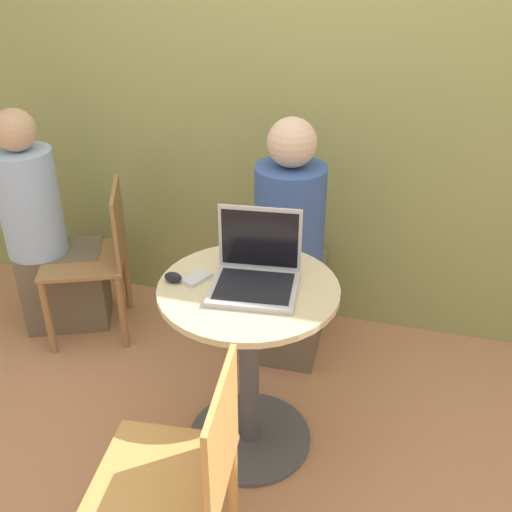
# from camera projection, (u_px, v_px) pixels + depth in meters

# --- Properties ---
(ground_plane) EXTENTS (12.00, 12.00, 0.00)m
(ground_plane) POSITION_uv_depth(u_px,v_px,m) (250.00, 438.00, 2.51)
(ground_plane) COLOR tan
(back_wall) EXTENTS (7.00, 0.05, 2.60)m
(back_wall) POSITION_uv_depth(u_px,v_px,m) (310.00, 71.00, 2.72)
(back_wall) COLOR #939956
(back_wall) RESTS_ON ground_plane
(round_table) EXTENTS (0.66, 0.66, 0.76)m
(round_table) POSITION_uv_depth(u_px,v_px,m) (249.00, 348.00, 2.28)
(round_table) COLOR #4C4C51
(round_table) RESTS_ON ground_plane
(laptop) EXTENTS (0.33, 0.30, 0.27)m
(laptop) POSITION_uv_depth(u_px,v_px,m) (256.00, 271.00, 2.12)
(laptop) COLOR #B7B7BC
(laptop) RESTS_ON round_table
(cell_phone) EXTENTS (0.10, 0.12, 0.02)m
(cell_phone) POSITION_uv_depth(u_px,v_px,m) (197.00, 278.00, 2.17)
(cell_phone) COLOR silver
(cell_phone) RESTS_ON round_table
(computer_mouse) EXTENTS (0.07, 0.04, 0.04)m
(computer_mouse) POSITION_uv_depth(u_px,v_px,m) (173.00, 277.00, 2.16)
(computer_mouse) COLOR black
(computer_mouse) RESTS_ON round_table
(chair_empty) EXTENTS (0.44, 0.44, 0.82)m
(chair_empty) POSITION_uv_depth(u_px,v_px,m) (182.00, 480.00, 1.80)
(chair_empty) COLOR tan
(chair_empty) RESTS_ON ground_plane
(person_seated) EXTENTS (0.31, 0.48, 1.21)m
(person_seated) POSITION_uv_depth(u_px,v_px,m) (290.00, 262.00, 2.78)
(person_seated) COLOR brown
(person_seated) RESTS_ON ground_plane
(chair_background) EXTENTS (0.52, 0.52, 0.79)m
(chair_background) POSITION_uv_depth(u_px,v_px,m) (96.00, 259.00, 2.99)
(chair_background) COLOR #9E7042
(chair_background) RESTS_ON ground_plane
(person_background) EXTENTS (0.49, 0.42, 1.16)m
(person_background) POSITION_uv_depth(u_px,v_px,m) (47.00, 240.00, 3.01)
(person_background) COLOR brown
(person_background) RESTS_ON ground_plane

